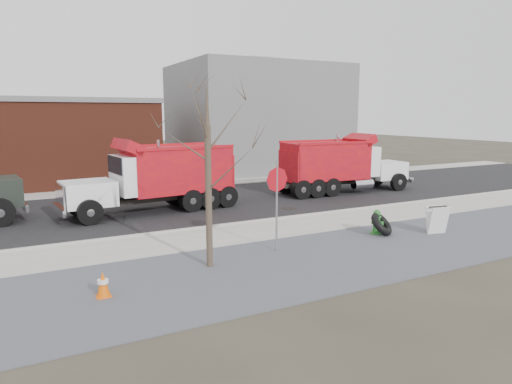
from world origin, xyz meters
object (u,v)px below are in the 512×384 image
fire_hydrant (377,223)px  dump_truck_red_a (340,163)px  stop_sign (277,190)px  truck_tire (382,224)px  dump_truck_red_b (159,175)px  sandwich_board (437,220)px

fire_hydrant → dump_truck_red_a: dump_truck_red_a is taller
fire_hydrant → dump_truck_red_a: 8.98m
fire_hydrant → stop_sign: size_ratio=0.31×
truck_tire → stop_sign: (-4.30, 0.08, 1.57)m
dump_truck_red_b → truck_tire: bearing=121.1°
dump_truck_red_b → stop_sign: bearing=95.6°
truck_tire → sandwich_board: size_ratio=1.22×
fire_hydrant → truck_tire: fire_hydrant is taller
fire_hydrant → dump_truck_red_a: size_ratio=0.12×
stop_sign → truck_tire: bearing=14.3°
fire_hydrant → sandwich_board: sandwich_board is taller
fire_hydrant → truck_tire: 0.23m
stop_sign → sandwich_board: (6.20, -0.87, -1.45)m
dump_truck_red_a → stop_sign: bearing=-134.4°
dump_truck_red_a → dump_truck_red_b: (-10.20, -0.28, 0.03)m
stop_sign → dump_truck_red_a: (8.58, 7.94, -0.37)m
dump_truck_red_a → fire_hydrant: bearing=-116.1°
dump_truck_red_a → dump_truck_red_b: dump_truck_red_b is taller
stop_sign → dump_truck_red_a: bearing=58.1°
truck_tire → stop_sign: size_ratio=0.42×
dump_truck_red_a → dump_truck_red_b: bearing=-175.6°
truck_tire → dump_truck_red_a: 9.17m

